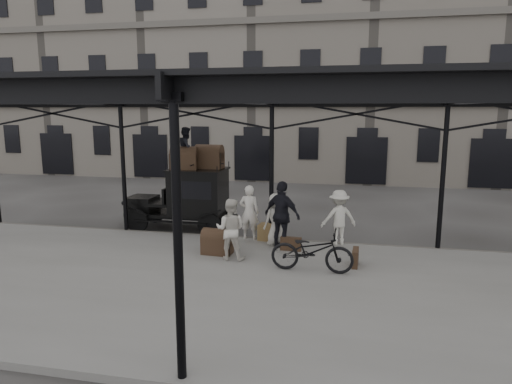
% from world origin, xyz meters
% --- Properties ---
extents(ground, '(120.00, 120.00, 0.00)m').
position_xyz_m(ground, '(0.00, 0.00, 0.00)').
color(ground, '#383533').
rests_on(ground, ground).
extents(platform, '(28.00, 8.00, 0.15)m').
position_xyz_m(platform, '(0.00, -2.00, 0.07)').
color(platform, slate).
rests_on(platform, ground).
extents(canopy, '(22.50, 9.00, 4.74)m').
position_xyz_m(canopy, '(0.00, -1.72, 4.60)').
color(canopy, black).
rests_on(canopy, ground).
extents(building_frontage, '(64.00, 8.00, 14.00)m').
position_xyz_m(building_frontage, '(0.00, 18.00, 7.00)').
color(building_frontage, slate).
rests_on(building_frontage, ground).
extents(taxi, '(3.65, 1.55, 2.18)m').
position_xyz_m(taxi, '(-3.06, 3.00, 1.20)').
color(taxi, black).
rests_on(taxi, ground).
extents(porter_left, '(0.63, 0.42, 1.72)m').
position_xyz_m(porter_left, '(-0.67, 1.80, 1.01)').
color(porter_left, silver).
rests_on(porter_left, platform).
extents(porter_midleft, '(0.82, 0.64, 1.68)m').
position_xyz_m(porter_midleft, '(-0.73, -0.23, 0.99)').
color(porter_midleft, silver).
rests_on(porter_midleft, platform).
extents(porter_centre, '(0.90, 0.89, 1.57)m').
position_xyz_m(porter_centre, '(0.26, 1.37, 0.94)').
color(porter_centre, beige).
rests_on(porter_centre, platform).
extents(porter_official, '(1.27, 0.94, 2.00)m').
position_xyz_m(porter_official, '(0.50, 1.00, 1.15)').
color(porter_official, black).
rests_on(porter_official, platform).
extents(porter_right, '(1.22, 0.95, 1.67)m').
position_xyz_m(porter_right, '(2.10, 1.80, 0.98)').
color(porter_right, silver).
rests_on(porter_right, platform).
extents(bicycle, '(2.10, 0.79, 1.09)m').
position_xyz_m(bicycle, '(1.52, -0.75, 0.70)').
color(bicycle, black).
rests_on(bicycle, platform).
extents(porter_roof, '(0.64, 0.76, 1.42)m').
position_xyz_m(porter_roof, '(-3.10, 2.91, 2.89)').
color(porter_roof, black).
rests_on(porter_roof, taxi).
extents(steamer_trunk_roof_near, '(0.96, 0.68, 0.64)m').
position_xyz_m(steamer_trunk_roof_near, '(-3.15, 2.76, 2.50)').
color(steamer_trunk_roof_near, '#422F1E').
rests_on(steamer_trunk_roof_near, taxi).
extents(steamer_trunk_roof_far, '(0.97, 0.63, 0.68)m').
position_xyz_m(steamer_trunk_roof_far, '(-2.40, 3.21, 2.52)').
color(steamer_trunk_roof_far, '#422F1E').
rests_on(steamer_trunk_roof_far, taxi).
extents(steamer_trunk_platform, '(0.86, 0.56, 0.61)m').
position_xyz_m(steamer_trunk_platform, '(-1.22, 0.14, 0.45)').
color(steamer_trunk_platform, '#422F1E').
rests_on(steamer_trunk_platform, platform).
extents(wicker_hamper, '(0.65, 0.52, 0.50)m').
position_xyz_m(wicker_hamper, '(-0.05, 1.80, 0.40)').
color(wicker_hamper, brown).
rests_on(wicker_hamper, platform).
extents(suitcase_upright, '(0.18, 0.61, 0.45)m').
position_xyz_m(suitcase_upright, '(2.60, -0.11, 0.38)').
color(suitcase_upright, '#422F1E').
rests_on(suitcase_upright, platform).
extents(suitcase_flat, '(0.61, 0.19, 0.40)m').
position_xyz_m(suitcase_flat, '(0.78, 0.85, 0.35)').
color(suitcase_flat, '#422F1E').
rests_on(suitcase_flat, platform).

